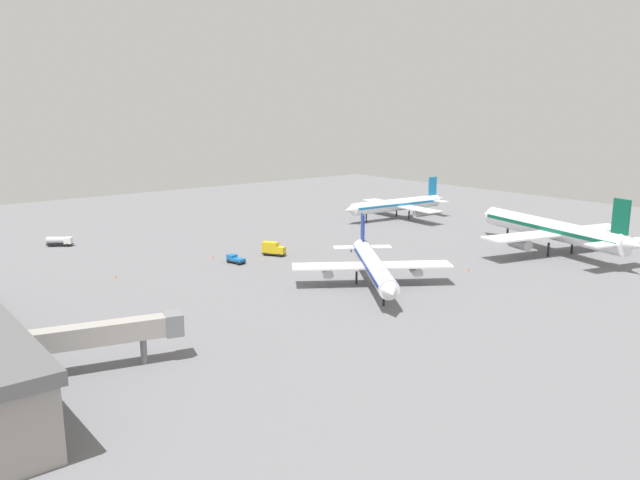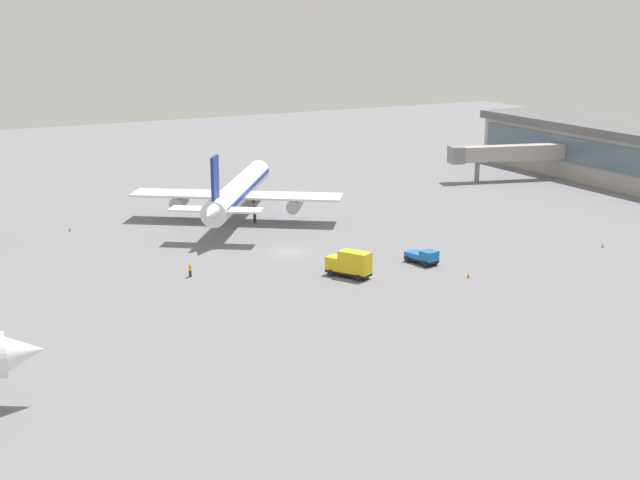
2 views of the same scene
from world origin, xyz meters
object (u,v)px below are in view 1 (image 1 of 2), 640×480
Objects in this scene: ground_crew_worker at (351,249)px; safety_cone_mid_apron at (213,257)px; safety_cone_far_side at (116,277)px; airplane_distant at (397,205)px; safety_cone_near_gate at (469,270)px; airplane_at_gate at (373,265)px; fuel_truck at (59,241)px; catering_truck at (273,249)px; airplane_taxiing at (553,230)px; pushback_tractor at (235,259)px.

safety_cone_mid_apron is at bearing -16.18° from ground_crew_worker.
ground_crew_worker reaches higher than safety_cone_far_side.
airplane_distant is 66.70m from safety_cone_near_gate.
airplane_distant reaches higher than airplane_at_gate.
fuel_truck is (-78.01, -36.98, -3.05)m from airplane_at_gate.
catering_truck is 46.21m from safety_cone_near_gate.
fuel_truck reaches higher than safety_cone_far_side.
ground_crew_worker is (-31.33, -38.13, -4.90)m from airplane_taxiing.
catering_truck is 19.42m from ground_crew_worker.
airplane_at_gate is 5.62× the size of fuel_truck.
airplane_distant is at bearing 165.09° from airplane_at_gate.
pushback_tractor is 52.47m from safety_cone_near_gate.
pushback_tractor is (17.97, -71.70, -3.62)m from airplane_distant.
pushback_tractor is 7.84m from safety_cone_mid_apron.
safety_cone_near_gate is (56.15, -35.73, -4.29)m from airplane_distant.
safety_cone_near_gate is 59.19m from safety_cone_mid_apron.
fuel_truck is 43.88m from safety_cone_mid_apron.
catering_truck is 37.52m from safety_cone_far_side.
airplane_taxiing is 85.34× the size of safety_cone_near_gate.
airplane_at_gate reaches higher than pushback_tractor.
catering_truck is (-40.42, -55.27, -4.05)m from airplane_taxiing.
safety_cone_near_gate is at bearing -16.35° from fuel_truck.
safety_cone_near_gate is (38.93, 24.87, -1.40)m from catering_truck.
airplane_at_gate is 57.95× the size of safety_cone_near_gate.
catering_truck is at bearing 83.98° from safety_cone_far_side.
catering_truck is 3.48× the size of ground_crew_worker.
airplane_at_gate is 30.84m from ground_crew_worker.
airplane_taxiing is at bearing 87.18° from safety_cone_near_gate.
ground_crew_worker is (52.54, 54.00, -0.54)m from fuel_truck.
pushback_tractor is (-39.69, -66.37, -4.77)m from airplane_taxiing.
fuel_truck is (-43.45, -36.86, -0.31)m from catering_truck.
catering_truck is at bearing 21.06° from airplane_distant.
safety_cone_far_side is (-4.67, -26.19, -0.67)m from pushback_tractor.
airplane_taxiing is 102.78m from safety_cone_far_side.
catering_truck reaches higher than safety_cone_mid_apron.
airplane_taxiing reaches higher than safety_cone_mid_apron.
ground_crew_worker is 55.97m from safety_cone_far_side.
airplane_distant reaches higher than fuel_truck.
fuel_truck is at bearing 16.83° from pushback_tractor.
airplane_distant reaches higher than safety_cone_near_gate.
safety_cone_mid_apron is at bearing 96.92° from safety_cone_far_side.
airplane_taxiing is 1.23× the size of airplane_distant.
fuel_truck is at bearing -146.33° from safety_cone_mid_apron.
airplane_taxiing reaches higher than airplane_at_gate.
safety_cone_far_side is (3.00, -24.75, 0.00)m from safety_cone_mid_apron.
airplane_at_gate is 55.47m from airplane_taxiing.
airplane_taxiing is at bearing 64.40° from safety_cone_far_side.
ground_crew_worker is 2.78× the size of safety_cone_mid_apron.
safety_cone_far_side is at bearing -83.08° from safety_cone_mid_apron.
airplane_distant is at bearing 9.10° from airplane_taxiing.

